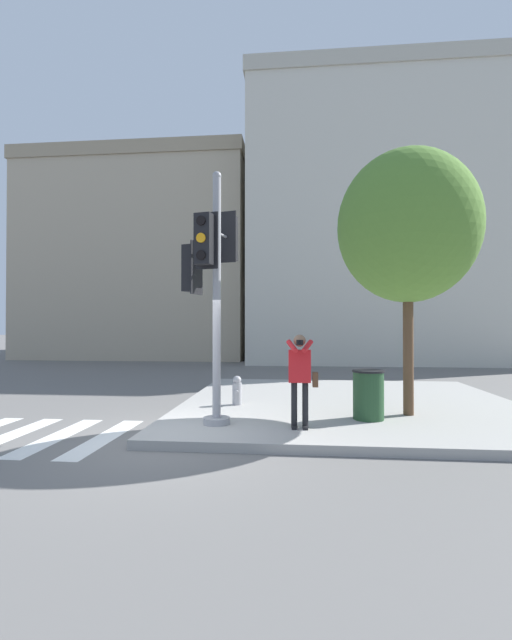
% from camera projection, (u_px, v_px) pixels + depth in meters
% --- Properties ---
extents(ground_plane, '(160.00, 160.00, 0.00)m').
position_uv_depth(ground_plane, '(166.00, 443.00, 7.34)').
color(ground_plane, slate).
extents(sidewalk_corner, '(8.00, 8.00, 0.17)m').
position_uv_depth(sidewalk_corner, '(349.00, 404.00, 10.49)').
color(sidewalk_corner, '#9E9B96').
rests_on(sidewalk_corner, ground_plane).
extents(traffic_signal_pole, '(1.03, 1.44, 4.77)m').
position_uv_depth(traffic_signal_pole, '(212.00, 275.00, 8.11)').
color(traffic_signal_pole, '#939399').
rests_on(traffic_signal_pole, sidewalk_corner).
extents(person_photographer, '(0.58, 0.54, 1.69)m').
position_uv_depth(person_photographer, '(301.00, 372.00, 7.72)').
color(person_photographer, black).
rests_on(person_photographer, sidewalk_corner).
extents(street_tree, '(2.89, 2.89, 5.51)m').
position_uv_depth(street_tree, '(408.00, 227.00, 8.90)').
color(street_tree, brown).
rests_on(street_tree, sidewalk_corner).
extents(fire_hydrant, '(0.22, 0.28, 0.67)m').
position_uv_depth(fire_hydrant, '(237.00, 390.00, 9.99)').
color(fire_hydrant, '#99999E').
rests_on(fire_hydrant, sidewalk_corner).
extents(trash_bin, '(0.63, 0.63, 0.97)m').
position_uv_depth(trash_bin, '(368.00, 395.00, 8.44)').
color(trash_bin, '#234728').
rests_on(trash_bin, sidewalk_corner).
extents(building_left, '(13.95, 13.98, 12.58)m').
position_uv_depth(building_left, '(159.00, 267.00, 31.07)').
color(building_left, tan).
rests_on(building_left, ground_plane).
extents(building_right, '(16.61, 12.53, 15.69)m').
position_uv_depth(building_right, '(386.00, 233.00, 26.82)').
color(building_right, beige).
rests_on(building_right, ground_plane).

